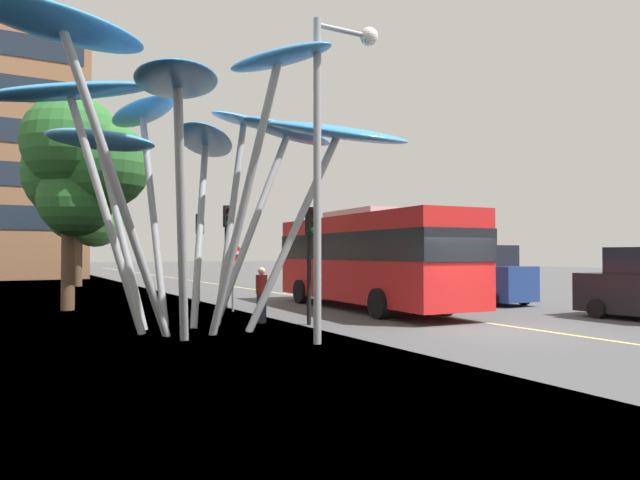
{
  "coord_description": "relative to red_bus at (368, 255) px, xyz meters",
  "views": [
    {
      "loc": [
        -11.48,
        -11.21,
        2.07
      ],
      "look_at": [
        -1.92,
        5.74,
        2.5
      ],
      "focal_mm": 32.12,
      "sensor_mm": 36.0,
      "label": 1
    }
  ],
  "objects": [
    {
      "name": "pedestrian",
      "position": [
        -5.07,
        -1.89,
        -1.17
      ],
      "size": [
        0.34,
        0.34,
        1.64
      ],
      "color": "#2D3342",
      "rests_on": "ground"
    },
    {
      "name": "traffic_light_kerb_near",
      "position": [
        -4.08,
        -3.1,
        0.46
      ],
      "size": [
        0.28,
        0.42,
        3.36
      ],
      "color": "black",
      "rests_on": "ground"
    },
    {
      "name": "street_lamp",
      "position": [
        -5.15,
        -6.11,
        2.82
      ],
      "size": [
        1.73,
        0.44,
        7.51
      ],
      "color": "gray",
      "rests_on": "ground"
    },
    {
      "name": "traffic_light_island_mid",
      "position": [
        -4.7,
        5.26,
        0.65
      ],
      "size": [
        0.28,
        0.42,
        3.64
      ],
      "color": "black",
      "rests_on": "ground"
    },
    {
      "name": "tree_pavement_far",
      "position": [
        -7.34,
        20.37,
        2.55
      ],
      "size": [
        5.18,
        4.13,
        7.12
      ],
      "color": "brown",
      "rests_on": "ground"
    },
    {
      "name": "no_entry_sign",
      "position": [
        -4.65,
        1.57,
        -0.41
      ],
      "size": [
        0.6,
        0.12,
        2.36
      ],
      "color": "gray",
      "rests_on": "ground"
    },
    {
      "name": "traffic_light_kerb_far",
      "position": [
        -4.4,
        2.86,
        0.78
      ],
      "size": [
        0.28,
        0.42,
        3.83
      ],
      "color": "black",
      "rests_on": "ground"
    },
    {
      "name": "car_parked_far",
      "position": [
        5.43,
        6.31,
        -0.93
      ],
      "size": [
        1.93,
        4.43,
        2.27
      ],
      "color": "maroon",
      "rests_on": "ground"
    },
    {
      "name": "car_parked_mid",
      "position": [
        5.44,
        -0.41,
        -0.89
      ],
      "size": [
        1.9,
        4.09,
        2.36
      ],
      "color": "navy",
      "rests_on": "ground"
    },
    {
      "name": "leaf_sculpture",
      "position": [
        -7.46,
        -2.55,
        3.48
      ],
      "size": [
        11.05,
        9.88,
        7.16
      ],
      "color": "#9EA0A5",
      "rests_on": "ground"
    },
    {
      "name": "car_side_street",
      "position": [
        5.67,
        13.4,
        -1.02
      ],
      "size": [
        1.94,
        3.97,
        2.06
      ],
      "color": "black",
      "rests_on": "ground"
    },
    {
      "name": "ground",
      "position": [
        -1.13,
        -6.23,
        -2.03
      ],
      "size": [
        120.0,
        240.0,
        0.1
      ],
      "color": "#4C4C4F"
    },
    {
      "name": "red_bus",
      "position": [
        0.0,
        0.0,
        0.0
      ],
      "size": [
        3.35,
        10.72,
        3.63
      ],
      "color": "red",
      "rests_on": "ground"
    },
    {
      "name": "tree_pavement_near",
      "position": [
        -9.25,
        4.98,
        3.22
      ],
      "size": [
        4.36,
        5.27,
        7.68
      ],
      "color": "brown",
      "rests_on": "ground"
    }
  ]
}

